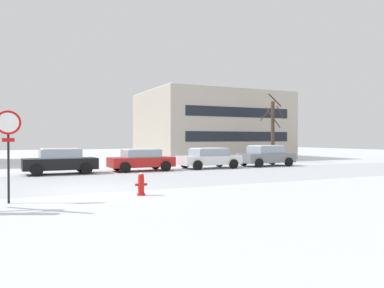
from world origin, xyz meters
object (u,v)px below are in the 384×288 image
(fire_hydrant, at_px, (141,184))
(parked_car_red, at_px, (141,160))
(parked_car_black, at_px, (60,161))
(stop_sign, at_px, (8,138))
(parked_car_gray, at_px, (266,156))
(parked_car_white, at_px, (209,158))

(fire_hydrant, bearing_deg, parked_car_red, 71.79)
(parked_car_black, bearing_deg, stop_sign, -105.55)
(parked_car_black, bearing_deg, parked_car_gray, 0.75)
(parked_car_red, relative_size, parked_car_gray, 0.97)
(parked_car_black, height_order, parked_car_red, parked_car_black)
(fire_hydrant, xyz_separation_m, parked_car_black, (-1.58, 9.96, 0.34))
(fire_hydrant, relative_size, parked_car_red, 0.21)
(stop_sign, distance_m, parked_car_white, 15.90)
(fire_hydrant, distance_m, parked_car_white, 12.93)
(fire_hydrant, xyz_separation_m, parked_car_white, (8.16, 10.02, 0.31))
(parked_car_gray, bearing_deg, stop_sign, -150.20)
(stop_sign, height_order, parked_car_black, stop_sign)
(parked_car_red, relative_size, parked_car_white, 0.95)
(parked_car_red, xyz_separation_m, parked_car_gray, (9.74, 0.16, 0.06))
(fire_hydrant, relative_size, parked_car_white, 0.19)
(stop_sign, bearing_deg, parked_car_white, 38.19)
(parked_car_red, bearing_deg, parked_car_white, 0.37)
(parked_car_red, bearing_deg, parked_car_gray, 0.92)
(stop_sign, relative_size, parked_car_black, 0.72)
(parked_car_gray, bearing_deg, fire_hydrant, -142.09)
(stop_sign, distance_m, parked_car_gray, 20.00)
(stop_sign, relative_size, parked_car_red, 0.72)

